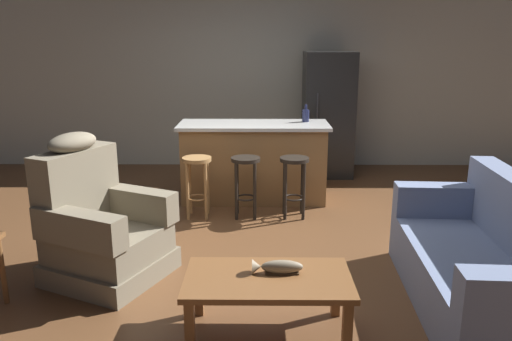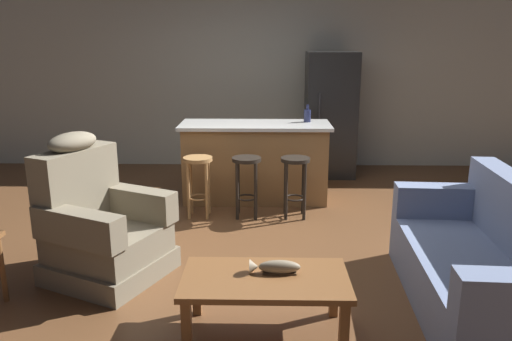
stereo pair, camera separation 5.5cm
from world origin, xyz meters
name	(u,v)px [view 2 (the right image)]	position (x,y,z in m)	size (l,w,h in m)	color
ground_plane	(252,241)	(0.00, 0.00, 0.00)	(12.00, 12.00, 0.00)	brown
back_wall	(258,82)	(0.00, 3.12, 1.30)	(12.00, 0.05, 2.60)	#B2B2A3
coffee_table	(265,284)	(0.13, -1.58, 0.36)	(1.10, 0.60, 0.42)	brown
fish_figurine	(274,267)	(0.19, -1.52, 0.46)	(0.34, 0.10, 0.10)	#4C3823
couch	(484,267)	(1.71, -1.24, 0.34)	(0.95, 1.95, 0.94)	#707FA3
recliner_near_lamp	(100,227)	(-1.24, -0.71, 0.42)	(1.12, 1.12, 1.20)	#756B56
kitchen_island	(255,162)	(0.00, 1.35, 0.48)	(1.80, 0.70, 0.95)	olive
bar_stool_left	(198,176)	(-0.61, 0.72, 0.47)	(0.32, 0.32, 0.68)	#A87A47
bar_stool_middle	(247,176)	(-0.08, 0.72, 0.47)	(0.32, 0.32, 0.68)	black
bar_stool_right	(295,176)	(0.45, 0.72, 0.47)	(0.32, 0.32, 0.68)	black
refrigerator	(330,115)	(1.05, 2.55, 0.88)	(0.70, 0.69, 1.76)	black
bottle_tall_green	(307,115)	(0.63, 1.48, 1.03)	(0.09, 0.09, 0.21)	#23284C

